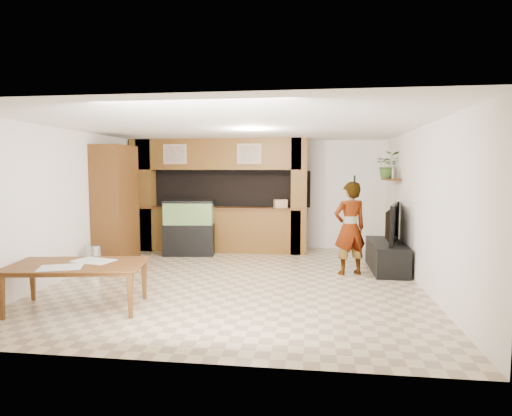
# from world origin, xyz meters

# --- Properties ---
(floor) EXTENTS (6.50, 6.50, 0.00)m
(floor) POSITION_xyz_m (0.00, 0.00, 0.00)
(floor) COLOR #C8B28B
(floor) RESTS_ON ground
(ceiling) EXTENTS (6.50, 6.50, 0.00)m
(ceiling) POSITION_xyz_m (0.00, 0.00, 2.60)
(ceiling) COLOR white
(ceiling) RESTS_ON wall_back
(wall_back) EXTENTS (6.00, 0.00, 6.00)m
(wall_back) POSITION_xyz_m (0.00, 3.25, 1.30)
(wall_back) COLOR silver
(wall_back) RESTS_ON floor
(wall_left) EXTENTS (0.00, 6.50, 6.50)m
(wall_left) POSITION_xyz_m (-3.00, 0.00, 1.30)
(wall_left) COLOR silver
(wall_left) RESTS_ON floor
(wall_right) EXTENTS (0.00, 6.50, 6.50)m
(wall_right) POSITION_xyz_m (3.00, 0.00, 1.30)
(wall_right) COLOR silver
(wall_right) RESTS_ON floor
(partition) EXTENTS (4.20, 0.99, 2.60)m
(partition) POSITION_xyz_m (-0.95, 2.64, 1.31)
(partition) COLOR brown
(partition) RESTS_ON floor
(wall_clock) EXTENTS (0.05, 0.25, 0.25)m
(wall_clock) POSITION_xyz_m (-2.97, 1.00, 1.90)
(wall_clock) COLOR black
(wall_clock) RESTS_ON wall_left
(wall_shelf) EXTENTS (0.25, 0.90, 0.04)m
(wall_shelf) POSITION_xyz_m (2.85, 1.95, 1.70)
(wall_shelf) COLOR brown
(wall_shelf) RESTS_ON wall_right
(pantry_cabinet) EXTENTS (0.60, 0.97, 2.38)m
(pantry_cabinet) POSITION_xyz_m (-2.70, 0.99, 1.19)
(pantry_cabinet) COLOR brown
(pantry_cabinet) RESTS_ON floor
(trash_can) EXTENTS (0.28, 0.28, 0.52)m
(trash_can) POSITION_xyz_m (-2.70, 0.09, 0.26)
(trash_can) COLOR #B2B2B7
(trash_can) RESTS_ON floor
(aquarium) EXTENTS (1.11, 0.41, 1.23)m
(aquarium) POSITION_xyz_m (-1.46, 1.95, 0.60)
(aquarium) COLOR black
(aquarium) RESTS_ON floor
(tv_stand) EXTENTS (0.58, 1.59, 0.53)m
(tv_stand) POSITION_xyz_m (2.65, 1.06, 0.27)
(tv_stand) COLOR black
(tv_stand) RESTS_ON floor
(television) EXTENTS (0.50, 1.28, 0.74)m
(television) POSITION_xyz_m (2.65, 1.06, 0.90)
(television) COLOR black
(television) RESTS_ON tv_stand
(photo_frame) EXTENTS (0.07, 0.17, 0.22)m
(photo_frame) POSITION_xyz_m (2.85, 1.75, 1.83)
(photo_frame) COLOR tan
(photo_frame) RESTS_ON wall_shelf
(potted_plant) EXTENTS (0.56, 0.51, 0.56)m
(potted_plant) POSITION_xyz_m (2.82, 2.14, 2.00)
(potted_plant) COLOR #365C24
(potted_plant) RESTS_ON wall_shelf
(person) EXTENTS (0.72, 0.60, 1.69)m
(person) POSITION_xyz_m (1.92, 0.64, 0.84)
(person) COLOR tan
(person) RESTS_ON floor
(microphone) EXTENTS (0.03, 0.09, 0.15)m
(microphone) POSITION_xyz_m (1.97, 0.48, 1.73)
(microphone) COLOR black
(microphone) RESTS_ON person
(dining_table) EXTENTS (1.92, 1.28, 0.63)m
(dining_table) POSITION_xyz_m (-1.90, -1.87, 0.31)
(dining_table) COLOR brown
(dining_table) RESTS_ON floor
(newspaper_a) EXTENTS (0.58, 0.49, 0.01)m
(newspaper_a) POSITION_xyz_m (-1.80, -1.63, 0.63)
(newspaper_a) COLOR silver
(newspaper_a) RESTS_ON dining_table
(newspaper_b) EXTENTS (0.63, 0.55, 0.01)m
(newspaper_b) POSITION_xyz_m (-1.99, -2.09, 0.63)
(newspaper_b) COLOR silver
(newspaper_b) RESTS_ON dining_table
(newspaper_c) EXTENTS (0.56, 0.46, 0.01)m
(newspaper_c) POSITION_xyz_m (-1.75, -1.67, 0.63)
(newspaper_c) COLOR silver
(newspaper_c) RESTS_ON dining_table
(counter_box) EXTENTS (0.32, 0.26, 0.19)m
(counter_box) POSITION_xyz_m (0.53, 2.45, 1.13)
(counter_box) COLOR tan
(counter_box) RESTS_ON partition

